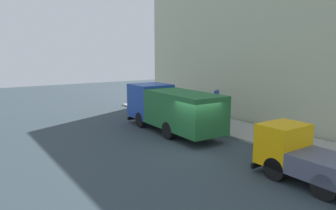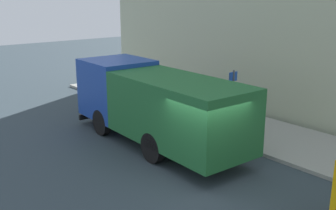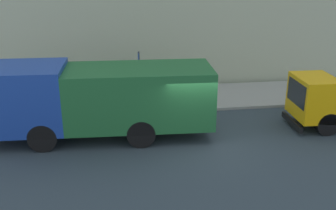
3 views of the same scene
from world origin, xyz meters
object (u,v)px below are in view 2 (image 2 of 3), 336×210
large_utility_truck (155,102)px  pedestrian_walking (174,97)px  street_sign_post (233,98)px  traffic_cone_orange (161,105)px

large_utility_truck → pedestrian_walking: (2.64, 1.95, -0.60)m
large_utility_truck → street_sign_post: (2.60, -1.61, 0.05)m
large_utility_truck → pedestrian_walking: 3.34m
pedestrian_walking → street_sign_post: size_ratio=0.64×
traffic_cone_orange → pedestrian_walking: bearing=-91.4°
traffic_cone_orange → street_sign_post: (-0.07, -4.50, 1.23)m
large_utility_truck → traffic_cone_orange: large_utility_truck is taller
large_utility_truck → street_sign_post: bearing=-29.4°
street_sign_post → traffic_cone_orange: bearing=89.1°
street_sign_post → large_utility_truck: bearing=148.3°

